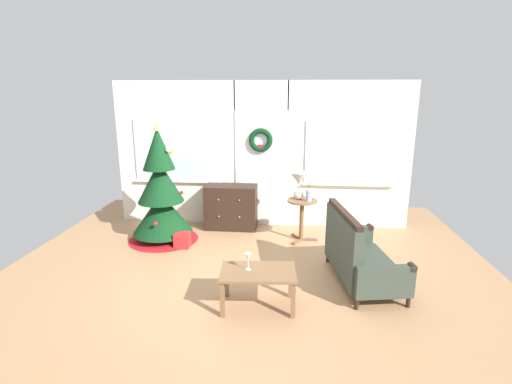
# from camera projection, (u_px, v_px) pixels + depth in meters

# --- Properties ---
(ground_plane) EXTENTS (6.76, 6.76, 0.00)m
(ground_plane) POSITION_uv_depth(u_px,v_px,m) (249.00, 275.00, 5.18)
(ground_plane) COLOR #AD7F56
(back_wall_with_door) EXTENTS (5.20, 0.19, 2.55)m
(back_wall_with_door) POSITION_uv_depth(u_px,v_px,m) (261.00, 155.00, 6.86)
(back_wall_with_door) COLOR white
(back_wall_with_door) RESTS_ON ground
(christmas_tree) EXTENTS (1.13, 1.13, 1.90)m
(christmas_tree) POSITION_uv_depth(u_px,v_px,m) (161.00, 198.00, 6.24)
(christmas_tree) COLOR #4C331E
(christmas_tree) RESTS_ON ground
(dresser_cabinet) EXTENTS (0.90, 0.45, 0.78)m
(dresser_cabinet) POSITION_uv_depth(u_px,v_px,m) (231.00, 207.00, 6.85)
(dresser_cabinet) COLOR black
(dresser_cabinet) RESTS_ON ground
(settee_sofa) EXTENTS (0.91, 1.47, 0.96)m
(settee_sofa) POSITION_uv_depth(u_px,v_px,m) (357.00, 255.00, 4.89)
(settee_sofa) COLOR black
(settee_sofa) RESTS_ON ground
(side_table) EXTENTS (0.50, 0.48, 0.69)m
(side_table) POSITION_uv_depth(u_px,v_px,m) (302.00, 212.00, 6.25)
(side_table) COLOR brown
(side_table) RESTS_ON ground
(table_lamp) EXTENTS (0.28, 0.28, 0.44)m
(table_lamp) POSITION_uv_depth(u_px,v_px,m) (299.00, 182.00, 6.17)
(table_lamp) COLOR silver
(table_lamp) RESTS_ON side_table
(flower_vase) EXTENTS (0.11, 0.10, 0.35)m
(flower_vase) POSITION_uv_depth(u_px,v_px,m) (309.00, 194.00, 6.10)
(flower_vase) COLOR #99ADBC
(flower_vase) RESTS_ON side_table
(coffee_table) EXTENTS (0.87, 0.57, 0.44)m
(coffee_table) POSITION_uv_depth(u_px,v_px,m) (258.00, 276.00, 4.34)
(coffee_table) COLOR brown
(coffee_table) RESTS_ON ground
(wine_glass) EXTENTS (0.08, 0.08, 0.20)m
(wine_glass) POSITION_uv_depth(u_px,v_px,m) (248.00, 258.00, 4.32)
(wine_glass) COLOR silver
(wine_glass) RESTS_ON coffee_table
(gift_box) EXTENTS (0.23, 0.21, 0.23)m
(gift_box) POSITION_uv_depth(u_px,v_px,m) (182.00, 240.00, 6.07)
(gift_box) COLOR red
(gift_box) RESTS_ON ground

